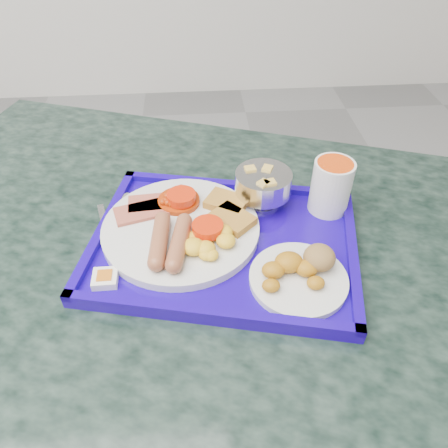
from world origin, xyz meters
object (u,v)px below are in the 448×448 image
(main_plate, at_px, (185,227))
(juice_cup, at_px, (331,185))
(table, at_px, (210,334))
(fruit_bowl, at_px, (263,184))
(bread_plate, at_px, (300,272))
(tray, at_px, (224,244))

(main_plate, relative_size, juice_cup, 2.74)
(table, height_order, fruit_bowl, fruit_bowl)
(table, height_order, bread_plate, bread_plate)
(tray, distance_m, main_plate, 0.07)
(bread_plate, xyz_separation_m, juice_cup, (0.09, 0.17, 0.04))
(table, xyz_separation_m, juice_cup, (0.23, 0.10, 0.28))
(table, xyz_separation_m, tray, (0.03, 0.03, 0.22))
(fruit_bowl, bearing_deg, main_plate, -154.40)
(tray, distance_m, fruit_bowl, 0.13)
(table, bearing_deg, bread_plate, -24.19)
(table, bearing_deg, tray, 43.83)
(main_plate, bearing_deg, fruit_bowl, 25.60)
(tray, bearing_deg, main_plate, 157.58)
(juice_cup, bearing_deg, fruit_bowl, 169.46)
(fruit_bowl, height_order, juice_cup, juice_cup)
(tray, height_order, bread_plate, bread_plate)
(table, bearing_deg, fruit_bowl, 49.10)
(tray, xyz_separation_m, juice_cup, (0.20, 0.07, 0.06))
(tray, xyz_separation_m, main_plate, (-0.07, 0.03, 0.02))
(bread_plate, distance_m, juice_cup, 0.19)
(fruit_bowl, bearing_deg, juice_cup, -10.54)
(main_plate, height_order, juice_cup, juice_cup)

